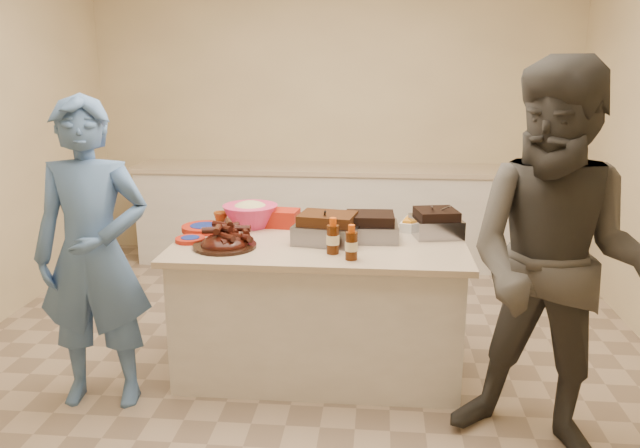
# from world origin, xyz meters

# --- Properties ---
(room) EXTENTS (4.50, 5.00, 2.70)m
(room) POSITION_xyz_m (0.00, 0.00, 0.00)
(room) COLOR beige
(room) RESTS_ON ground
(back_counter) EXTENTS (3.60, 0.64, 0.90)m
(back_counter) POSITION_xyz_m (0.00, 2.20, 0.45)
(back_counter) COLOR silver
(back_counter) RESTS_ON ground
(island) EXTENTS (1.70, 0.90, 0.80)m
(island) POSITION_xyz_m (0.11, 0.04, 0.00)
(island) COLOR silver
(island) RESTS_ON ground
(rib_platter) EXTENTS (0.46, 0.46, 0.14)m
(rib_platter) POSITION_xyz_m (-0.41, -0.11, 0.80)
(rib_platter) COLOR #381009
(rib_platter) RESTS_ON island
(pulled_pork_tray) EXTENTS (0.41, 0.34, 0.11)m
(pulled_pork_tray) POSITION_xyz_m (0.16, 0.05, 0.80)
(pulled_pork_tray) COLOR #47230F
(pulled_pork_tray) RESTS_ON island
(brisket_tray) EXTENTS (0.34, 0.28, 0.10)m
(brisket_tray) POSITION_xyz_m (0.41, 0.14, 0.80)
(brisket_tray) COLOR black
(brisket_tray) RESTS_ON island
(roasting_pan) EXTENTS (0.33, 0.33, 0.11)m
(roasting_pan) POSITION_xyz_m (0.80, 0.26, 0.80)
(roasting_pan) COLOR gray
(roasting_pan) RESTS_ON island
(coleslaw_bowl) EXTENTS (0.35, 0.35, 0.24)m
(coleslaw_bowl) POSITION_xyz_m (-0.36, 0.37, 0.80)
(coleslaw_bowl) COLOR #DE2E67
(coleslaw_bowl) RESTS_ON island
(sausage_plate) EXTENTS (0.33, 0.33, 0.05)m
(sausage_plate) POSITION_xyz_m (0.29, 0.30, 0.80)
(sausage_plate) COLOR silver
(sausage_plate) RESTS_ON island
(mac_cheese_dish) EXTENTS (0.34, 0.28, 0.08)m
(mac_cheese_dish) POSITION_xyz_m (0.75, 0.37, 0.80)
(mac_cheese_dish) COLOR orange
(mac_cheese_dish) RESTS_ON island
(bbq_bottle_a) EXTENTS (0.07, 0.07, 0.20)m
(bbq_bottle_a) POSITION_xyz_m (0.21, -0.16, 0.80)
(bbq_bottle_a) COLOR #3D1905
(bbq_bottle_a) RESTS_ON island
(bbq_bottle_b) EXTENTS (0.06, 0.06, 0.19)m
(bbq_bottle_b) POSITION_xyz_m (0.32, -0.26, 0.80)
(bbq_bottle_b) COLOR #3D1905
(bbq_bottle_b) RESTS_ON island
(mustard_bottle) EXTENTS (0.05, 0.05, 0.13)m
(mustard_bottle) POSITION_xyz_m (0.05, 0.28, 0.80)
(mustard_bottle) COLOR yellow
(mustard_bottle) RESTS_ON island
(sauce_bowl) EXTENTS (0.13, 0.04, 0.13)m
(sauce_bowl) POSITION_xyz_m (0.01, 0.32, 0.80)
(sauce_bowl) COLOR silver
(sauce_bowl) RESTS_ON island
(plate_stack_large) EXTENTS (0.28, 0.28, 0.03)m
(plate_stack_large) POSITION_xyz_m (-0.63, 0.24, 0.80)
(plate_stack_large) COLOR #A51D0E
(plate_stack_large) RESTS_ON island
(plate_stack_small) EXTENTS (0.18, 0.18, 0.02)m
(plate_stack_small) POSITION_xyz_m (-0.64, -0.01, 0.80)
(plate_stack_small) COLOR #A51D0E
(plate_stack_small) RESTS_ON island
(plastic_cup) EXTENTS (0.09, 0.09, 0.09)m
(plastic_cup) POSITION_xyz_m (-0.56, 0.39, 0.80)
(plastic_cup) COLOR #9A4C17
(plastic_cup) RESTS_ON island
(basket_stack) EXTENTS (0.23, 0.19, 0.11)m
(basket_stack) POSITION_xyz_m (-0.16, 0.39, 0.80)
(basket_stack) COLOR #A51D0E
(basket_stack) RESTS_ON island
(guest_blue) EXTENTS (0.79, 1.73, 0.40)m
(guest_blue) POSITION_xyz_m (-1.04, -0.42, 0.00)
(guest_blue) COLOR #486EA9
(guest_blue) RESTS_ON ground
(guest_gray) EXTENTS (1.58, 2.07, 0.70)m
(guest_gray) POSITION_xyz_m (1.27, -0.67, 0.00)
(guest_gray) COLOR #43413C
(guest_gray) RESTS_ON ground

